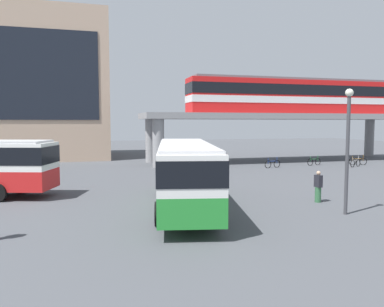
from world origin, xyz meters
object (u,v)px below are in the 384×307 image
(bicycle_brown, at_px, (358,161))
(pedestrian_walking_across, at_px, (163,173))
(train, at_px, (294,96))
(station_building, at_px, (4,87))
(bicycle_red, at_px, (205,167))
(bicycle_silver, at_px, (355,163))
(bicycle_blue, at_px, (273,164))
(pedestrian_by_bike_rack, at_px, (318,188))
(bus_main, at_px, (185,168))
(bicycle_green, at_px, (314,162))

(bicycle_brown, height_order, pedestrian_walking_across, pedestrian_walking_across)
(train, bearing_deg, station_building, 160.49)
(bicycle_brown, distance_m, bicycle_red, 16.11)
(bicycle_brown, bearing_deg, bicycle_silver, -135.26)
(bicycle_blue, bearing_deg, bicycle_red, -176.55)
(bicycle_blue, height_order, pedestrian_by_bike_rack, pedestrian_by_bike_rack)
(bus_main, height_order, bicycle_brown, bus_main)
(bus_main, xyz_separation_m, bicycle_red, (5.25, 13.78, -1.63))
(bicycle_blue, bearing_deg, bus_main, -130.28)
(bus_main, bearing_deg, bicycle_red, 69.12)
(station_building, xyz_separation_m, bicycle_red, (19.25, -16.93, -7.99))
(bicycle_brown, height_order, pedestrian_by_bike_rack, pedestrian_by_bike_rack)
(bicycle_red, bearing_deg, station_building, 138.67)
(bicycle_blue, relative_size, bicycle_silver, 1.06)
(bicycle_red, xyz_separation_m, pedestrian_by_bike_rack, (1.91, -14.22, 0.43))
(bus_main, xyz_separation_m, pedestrian_by_bike_rack, (7.17, -0.44, -1.20))
(pedestrian_by_bike_rack, bearing_deg, bicycle_red, 97.67)
(bicycle_brown, relative_size, bicycle_blue, 0.98)
(station_building, relative_size, bus_main, 2.08)
(bus_main, height_order, pedestrian_by_bike_rack, bus_main)
(station_building, relative_size, train, 0.99)
(station_building, height_order, bicycle_red, station_building)
(bicycle_brown, distance_m, bicycle_blue, 9.34)
(train, distance_m, pedestrian_by_bike_rack, 23.34)
(bicycle_blue, xyz_separation_m, pedestrian_walking_across, (-11.71, -6.88, 0.46))
(train, height_order, bicycle_blue, train)
(train, relative_size, pedestrian_by_bike_rack, 14.25)
(train, distance_m, bicycle_red, 14.96)
(bus_main, bearing_deg, bicycle_blue, 49.72)
(bicycle_green, bearing_deg, train, 86.32)
(bicycle_blue, height_order, pedestrian_walking_across, pedestrian_walking_across)
(bicycle_green, distance_m, bicycle_blue, 4.96)
(train, relative_size, bicycle_red, 13.76)
(station_building, distance_m, pedestrian_walking_across, 28.44)
(bicycle_green, distance_m, pedestrian_by_bike_rack, 18.21)
(train, bearing_deg, bicycle_blue, -133.67)
(bus_main, xyz_separation_m, bicycle_green, (16.93, 14.93, -1.63))
(bicycle_brown, bearing_deg, pedestrian_walking_across, -162.10)
(bicycle_brown, bearing_deg, train, 126.70)
(bus_main, bearing_deg, bicycle_brown, 33.43)
(station_building, xyz_separation_m, pedestrian_walking_across, (14.31, -23.40, -7.53))
(pedestrian_by_bike_rack, bearing_deg, station_building, 124.20)
(bicycle_silver, bearing_deg, bus_main, -147.43)
(bicycle_brown, bearing_deg, bicycle_green, 169.44)
(bicycle_green, height_order, pedestrian_by_bike_rack, pedestrian_by_bike_rack)
(pedestrian_walking_across, relative_size, pedestrian_by_bike_rack, 1.03)
(pedestrian_walking_across, bearing_deg, bicycle_silver, 15.58)
(bus_main, bearing_deg, station_building, 114.50)
(bicycle_red, bearing_deg, bicycle_green, 5.63)
(train, xyz_separation_m, bicycle_red, (-11.98, -5.86, -6.78))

